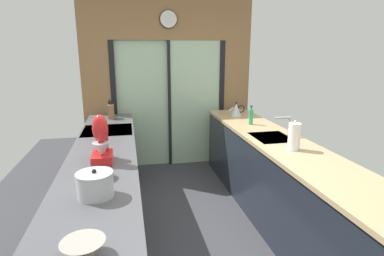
{
  "coord_description": "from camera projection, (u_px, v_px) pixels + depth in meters",
  "views": [
    {
      "loc": [
        -0.65,
        -2.51,
        1.86
      ],
      "look_at": [
        0.03,
        0.76,
        1.02
      ],
      "focal_mm": 29.13,
      "sensor_mm": 36.0,
      "label": 1
    }
  ],
  "objects": [
    {
      "name": "ground_plane",
      "position": [
        192.0,
        219.0,
        3.54
      ],
      "size": [
        5.04,
        7.6,
        0.02
      ],
      "primitive_type": "cube",
      "color": "#38383D"
    },
    {
      "name": "back_wall_unit",
      "position": [
        169.0,
        72.0,
        4.87
      ],
      "size": [
        2.64,
        0.12,
        2.7
      ],
      "color": "olive",
      "rests_on": "ground_plane"
    },
    {
      "name": "left_counter_run",
      "position": [
        104.0,
        209.0,
        2.8
      ],
      "size": [
        0.62,
        3.8,
        0.92
      ],
      "color": "#1E232D",
      "rests_on": "ground_plane"
    },
    {
      "name": "right_counter_run",
      "position": [
        281.0,
        184.0,
        3.32
      ],
      "size": [
        0.62,
        3.8,
        0.92
      ],
      "color": "#1E232D",
      "rests_on": "ground_plane"
    },
    {
      "name": "sink_faucet",
      "position": [
        287.0,
        123.0,
        3.44
      ],
      "size": [
        0.19,
        0.02,
        0.23
      ],
      "color": "#B7BABC",
      "rests_on": "right_counter_run"
    },
    {
      "name": "oven_range",
      "position": [
        110.0,
        166.0,
        3.86
      ],
      "size": [
        0.6,
        0.6,
        0.92
      ],
      "color": "#B7BABC",
      "rests_on": "ground_plane"
    },
    {
      "name": "mixing_bowl_near",
      "position": [
        83.0,
        248.0,
        1.44
      ],
      "size": [
        0.21,
        0.21,
        0.08
      ],
      "color": "gray",
      "rests_on": "left_counter_run"
    },
    {
      "name": "mixing_bowl_far",
      "position": [
        99.0,
        174.0,
        2.33
      ],
      "size": [
        0.2,
        0.2,
        0.06
      ],
      "color": "teal",
      "rests_on": "left_counter_run"
    },
    {
      "name": "knife_block",
      "position": [
        111.0,
        111.0,
        4.35
      ],
      "size": [
        0.08,
        0.14,
        0.27
      ],
      "color": "brown",
      "rests_on": "left_counter_run"
    },
    {
      "name": "stand_mixer",
      "position": [
        102.0,
        144.0,
        2.64
      ],
      "size": [
        0.17,
        0.27,
        0.42
      ],
      "color": "red",
      "rests_on": "left_counter_run"
    },
    {
      "name": "stock_pot",
      "position": [
        95.0,
        185.0,
        2.03
      ],
      "size": [
        0.24,
        0.24,
        0.19
      ],
      "color": "#B7BABC",
      "rests_on": "left_counter_run"
    },
    {
      "name": "kettle",
      "position": [
        236.0,
        110.0,
        4.54
      ],
      "size": [
        0.25,
        0.16,
        0.2
      ],
      "color": "#B7BABC",
      "rests_on": "right_counter_run"
    },
    {
      "name": "soap_bottle",
      "position": [
        251.0,
        117.0,
        4.0
      ],
      "size": [
        0.06,
        0.06,
        0.24
      ],
      "color": "#339E56",
      "rests_on": "right_counter_run"
    },
    {
      "name": "paper_towel_roll",
      "position": [
        294.0,
        137.0,
        2.98
      ],
      "size": [
        0.13,
        0.13,
        0.29
      ],
      "color": "#B7BABC",
      "rests_on": "right_counter_run"
    }
  ]
}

